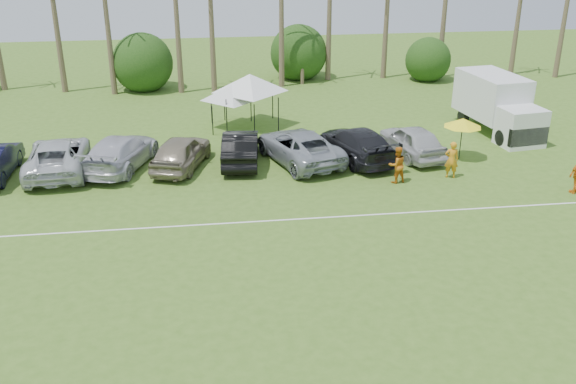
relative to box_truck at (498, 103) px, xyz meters
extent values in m
cube|color=white|center=(-15.61, -10.35, -1.79)|extent=(80.00, 0.10, 0.01)
cone|color=brown|center=(-27.61, 13.65, 3.20)|extent=(0.44, 0.44, 10.00)
cone|color=brown|center=(-23.61, 13.65, 3.70)|extent=(0.44, 0.44, 11.00)
cone|color=brown|center=(-19.61, 13.65, 2.20)|extent=(0.44, 0.44, 8.00)
cone|color=brown|center=(-15.61, 13.65, 2.70)|extent=(0.44, 0.44, 9.00)
cone|color=brown|center=(-11.61, 13.65, 3.20)|extent=(0.44, 0.44, 10.00)
cone|color=brown|center=(-7.61, 13.65, 3.70)|extent=(0.44, 0.44, 11.00)
cone|color=brown|center=(-2.61, 13.65, 2.20)|extent=(0.44, 0.44, 8.00)
cone|color=brown|center=(2.39, 13.65, 2.70)|extent=(0.44, 0.44, 9.00)
cone|color=brown|center=(7.39, 13.65, 3.20)|extent=(0.44, 0.44, 10.00)
cone|color=brown|center=(11.39, 13.65, 3.70)|extent=(0.44, 0.44, 11.00)
cylinder|color=brown|center=(-21.61, 14.65, -1.10)|extent=(0.30, 0.30, 1.40)
sphere|color=#193B10|center=(-21.61, 14.65, 0.00)|extent=(4.00, 4.00, 4.00)
cylinder|color=brown|center=(-9.61, 14.65, -1.10)|extent=(0.30, 0.30, 1.40)
sphere|color=#193B10|center=(-9.61, 14.65, 0.00)|extent=(4.00, 4.00, 4.00)
cylinder|color=brown|center=(0.39, 14.65, -1.10)|extent=(0.30, 0.30, 1.40)
sphere|color=#193B10|center=(0.39, 14.65, 0.00)|extent=(4.00, 4.00, 4.00)
imported|color=orange|center=(-5.32, -6.59, -0.86)|extent=(0.77, 0.59, 1.87)
imported|color=#CC6C16|center=(-8.18, -6.85, -0.89)|extent=(1.02, 0.87, 1.82)
cube|color=white|center=(-0.11, 0.81, 0.29)|extent=(3.15, 4.98, 2.54)
cube|color=white|center=(0.33, -2.42, -0.73)|extent=(2.56, 2.13, 2.14)
cube|color=black|center=(0.43, -3.17, -1.03)|extent=(2.36, 0.62, 1.02)
cube|color=#E5590C|center=(1.16, 0.98, -0.17)|extent=(0.24, 1.62, 0.92)
cylinder|color=black|center=(-0.71, -2.35, -1.34)|extent=(0.43, 0.95, 0.92)
cylinder|color=black|center=(1.31, -2.08, -1.34)|extent=(0.43, 0.95, 0.92)
cylinder|color=black|center=(-1.28, 1.88, -1.34)|extent=(0.43, 0.95, 0.92)
cylinder|color=black|center=(0.73, 2.16, -1.34)|extent=(0.43, 0.95, 0.92)
cylinder|color=black|center=(-16.83, 1.78, -0.90)|extent=(0.06, 0.06, 1.79)
cylinder|color=black|center=(-14.35, 1.78, -0.90)|extent=(0.06, 0.06, 1.79)
cylinder|color=black|center=(-16.83, 4.25, -0.90)|extent=(0.06, 0.06, 1.79)
cylinder|color=black|center=(-14.35, 4.25, -0.90)|extent=(0.06, 0.06, 1.79)
pyramid|color=silver|center=(-15.59, 3.01, 0.88)|extent=(3.86, 3.86, 0.89)
cylinder|color=black|center=(-15.99, 1.66, -0.70)|extent=(0.06, 0.06, 2.18)
cylinder|color=black|center=(-12.92, 1.66, -0.70)|extent=(0.06, 0.06, 2.18)
cylinder|color=black|center=(-15.99, 4.73, -0.70)|extent=(0.06, 0.06, 2.18)
cylinder|color=black|center=(-12.92, 4.73, -0.70)|extent=(0.06, 0.06, 2.18)
pyramid|color=white|center=(-14.46, 3.20, 1.48)|extent=(4.71, 4.71, 1.09)
cylinder|color=black|center=(-3.87, -4.10, -0.79)|extent=(0.05, 0.05, 2.02)
cone|color=#FFF21A|center=(-3.87, -4.10, 0.22)|extent=(2.02, 2.02, 0.46)
imported|color=silver|center=(-24.73, -3.23, -0.94)|extent=(3.28, 6.34, 1.71)
imported|color=silver|center=(-21.65, -3.02, -0.94)|extent=(4.04, 6.34, 1.71)
imported|color=gray|center=(-18.58, -3.42, -0.94)|extent=(3.47, 5.39, 1.71)
imported|color=black|center=(-15.50, -3.09, -0.94)|extent=(2.30, 5.34, 1.71)
imported|color=#91969D|center=(-12.42, -3.38, -0.94)|extent=(4.60, 6.73, 1.71)
imported|color=black|center=(-9.35, -3.37, -0.94)|extent=(3.76, 6.30, 1.71)
imported|color=#BCBCBC|center=(-6.27, -3.28, -0.94)|extent=(2.87, 5.29, 1.71)
camera|label=1|loc=(-17.30, -34.87, 10.12)|focal=40.00mm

